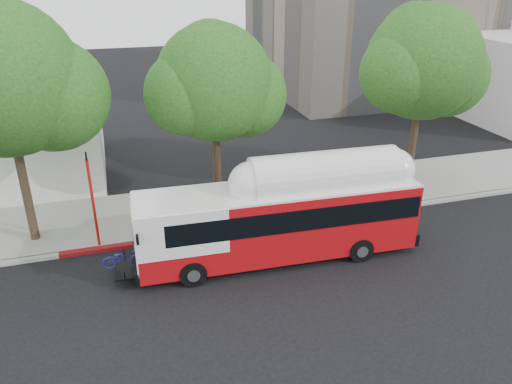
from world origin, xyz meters
TOP-DOWN VIEW (x-y plane):
  - ground at (0.00, 0.00)m, footprint 120.00×120.00m
  - sidewalk at (0.00, 6.50)m, footprint 60.00×5.00m
  - curb_strip at (0.00, 3.90)m, footprint 60.00×0.30m
  - red_curb_segment at (-3.00, 3.90)m, footprint 10.00×0.32m
  - street_tree_left at (-8.53, 5.56)m, footprint 6.67×5.80m
  - street_tree_mid at (-0.59, 6.06)m, footprint 5.75×5.00m
  - street_tree_right at (9.44, 5.86)m, footprint 6.21×5.40m
  - transit_bus at (0.45, 1.39)m, footprint 11.73×2.83m
  - signal_pole at (-6.44, 4.18)m, footprint 0.12×0.39m

SIDE VIEW (x-z plane):
  - ground at x=0.00m, z-range 0.00..0.00m
  - sidewalk at x=0.00m, z-range 0.00..0.15m
  - curb_strip at x=0.00m, z-range 0.00..0.15m
  - red_curb_segment at x=-3.00m, z-range 0.00..0.16m
  - transit_bus at x=0.45m, z-range -0.11..3.33m
  - signal_pole at x=-6.44m, z-range 0.05..4.20m
  - street_tree_mid at x=-0.59m, z-range 1.60..10.22m
  - street_tree_right at x=9.44m, z-range 1.67..10.85m
  - street_tree_left at x=-8.53m, z-range 1.73..11.47m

